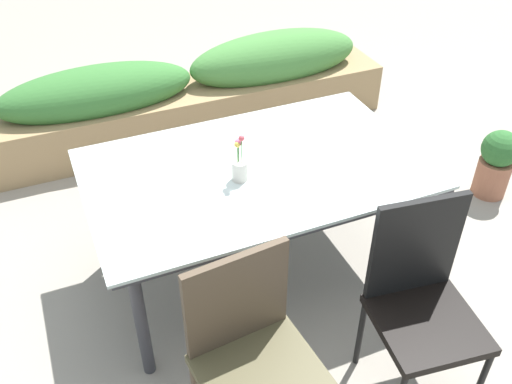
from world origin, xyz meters
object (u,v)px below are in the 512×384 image
Objects in this scene: dining_table at (256,178)px; chair_near_left at (254,353)px; chair_near_right at (421,295)px; potted_plant at (496,162)px; planter_box at (193,94)px; flower_vase at (240,166)px.

chair_near_left reaches higher than dining_table.
potted_plant is at bearing -136.98° from chair_near_right.
chair_near_left is 0.31× the size of planter_box.
dining_table is 0.55× the size of planter_box.
planter_box is (0.54, 2.48, -0.22)m from chair_near_left.
chair_near_left is 3.70× the size of flower_vase.
flower_vase is 0.54× the size of potted_plant.
chair_near_right is 2.03× the size of potted_plant.
chair_near_left is 2.55m from planter_box.
chair_near_left is 0.98× the size of chair_near_right.
dining_table is at bearing 29.16° from flower_vase.
dining_table is 1.77m from potted_plant.
chair_near_right reaches higher than potted_plant.
chair_near_right is at bearing -84.87° from planter_box.
chair_near_right reaches higher than planter_box.
flower_vase reaches higher than dining_table.
potted_plant is at bearing -160.98° from chair_near_left.
flower_vase is at bearing -113.90° from chair_near_left.
chair_near_left is 0.77m from chair_near_right.
chair_near_right is (0.39, -0.88, -0.13)m from dining_table.
potted_plant is (1.72, 0.08, -0.41)m from dining_table.
chair_near_left is at bearing -108.29° from flower_vase.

